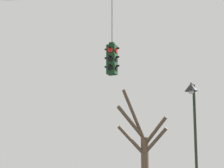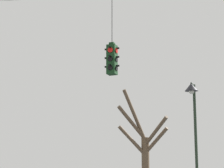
# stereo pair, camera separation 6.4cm
# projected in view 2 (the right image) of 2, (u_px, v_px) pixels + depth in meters

# --- Properties ---
(traffic_light_near_right_pole) EXTENTS (0.58, 0.58, 3.41)m
(traffic_light_near_right_pole) POSITION_uv_depth(u_px,v_px,m) (112.00, 59.00, 16.44)
(traffic_light_near_right_pole) COLOR #143819
(street_lamp) EXTENTS (0.55, 0.93, 5.11)m
(street_lamp) POSITION_uv_depth(u_px,v_px,m) (193.00, 110.00, 18.09)
(street_lamp) COLOR #233323
(street_lamp) RESTS_ON ground_plane
(bare_tree) EXTENTS (2.76, 1.79, 5.63)m
(bare_tree) POSITION_uv_depth(u_px,v_px,m) (144.00, 152.00, 22.77)
(bare_tree) COLOR brown
(bare_tree) RESTS_ON ground_plane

